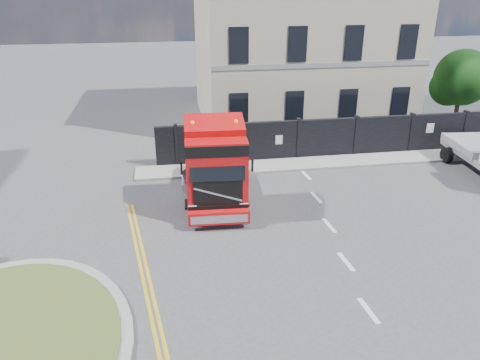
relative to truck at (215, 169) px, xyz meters
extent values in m
plane|color=#424244|center=(0.68, -4.35, -1.58)|extent=(120.00, 120.00, 0.00)
cube|color=black|center=(6.68, 4.65, -0.58)|extent=(18.00, 0.25, 2.00)
cube|color=#C1B49A|center=(6.68, 12.15, 3.92)|extent=(12.00, 10.00, 11.00)
cylinder|color=#382619|center=(15.18, 7.65, -0.38)|extent=(0.24, 0.24, 2.40)
sphere|color=black|center=(15.18, 7.65, 1.62)|extent=(3.20, 3.20, 3.20)
sphere|color=black|center=(14.68, 8.05, 1.02)|extent=(2.20, 2.20, 2.20)
cube|color=gray|center=(6.68, 3.75, -1.52)|extent=(20.00, 1.60, 0.12)
cube|color=black|center=(0.06, 0.99, -0.92)|extent=(2.47, 5.68, 0.40)
cube|color=red|center=(-0.03, -0.56, 0.32)|extent=(2.33, 2.42, 2.47)
cube|color=red|center=(0.02, 0.37, 1.33)|extent=(2.25, 0.92, 1.24)
cube|color=black|center=(-0.10, -1.69, 0.67)|extent=(1.94, 0.16, 0.93)
cube|color=red|center=(-0.11, -1.97, -1.10)|extent=(2.22, 0.43, 0.49)
cylinder|color=black|center=(-1.02, -1.21, -1.12)|extent=(0.33, 0.93, 0.92)
cylinder|color=gray|center=(-1.02, -1.21, -1.12)|extent=(0.35, 0.52, 0.51)
cylinder|color=black|center=(0.88, -1.32, -1.12)|extent=(0.33, 0.93, 0.92)
cylinder|color=gray|center=(0.88, -1.32, -1.12)|extent=(0.35, 0.52, 0.51)
cylinder|color=black|center=(-0.85, 1.92, -1.12)|extent=(0.33, 0.93, 0.92)
cylinder|color=gray|center=(-0.85, 1.92, -1.12)|extent=(0.35, 0.52, 0.51)
cylinder|color=black|center=(1.06, 1.82, -1.12)|extent=(0.33, 0.93, 0.92)
cylinder|color=gray|center=(1.06, 1.82, -1.12)|extent=(0.35, 0.52, 0.51)
cylinder|color=black|center=(-0.79, 2.98, -1.12)|extent=(0.33, 0.93, 0.92)
cylinder|color=gray|center=(-0.79, 2.98, -1.12)|extent=(0.35, 0.52, 0.51)
cylinder|color=black|center=(1.12, 2.87, -1.12)|extent=(0.33, 0.93, 0.92)
cylinder|color=gray|center=(1.12, 2.87, -1.12)|extent=(0.35, 0.52, 0.51)
cylinder|color=black|center=(11.81, 2.93, -1.20)|extent=(0.27, 0.76, 0.76)
camera|label=1|loc=(-1.82, -16.75, 6.69)|focal=35.00mm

